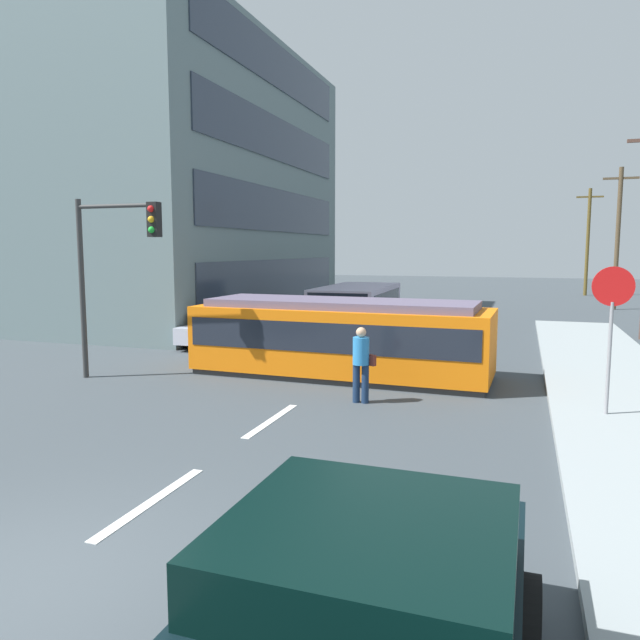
# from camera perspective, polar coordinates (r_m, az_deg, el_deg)

# --- Properties ---
(ground_plane) EXTENTS (120.00, 120.00, 0.00)m
(ground_plane) POSITION_cam_1_polar(r_m,az_deg,el_deg) (15.53, 1.23, -5.65)
(ground_plane) COLOR #3A4248
(lane_stripe_1) EXTENTS (0.16, 2.40, 0.01)m
(lane_stripe_1) POSITION_cam_1_polar(r_m,az_deg,el_deg) (8.59, -15.78, -16.37)
(lane_stripe_1) COLOR silver
(lane_stripe_1) RESTS_ON ground
(lane_stripe_2) EXTENTS (0.16, 2.40, 0.01)m
(lane_stripe_2) POSITION_cam_1_polar(r_m,az_deg,el_deg) (11.90, -4.67, -9.54)
(lane_stripe_2) COLOR silver
(lane_stripe_2) RESTS_ON ground
(lane_stripe_3) EXTENTS (0.16, 2.40, 0.01)m
(lane_stripe_3) POSITION_cam_1_polar(r_m,az_deg,el_deg) (21.67, 6.38, -2.12)
(lane_stripe_3) COLOR silver
(lane_stripe_3) RESTS_ON ground
(lane_stripe_4) EXTENTS (0.16, 2.40, 0.01)m
(lane_stripe_4) POSITION_cam_1_polar(r_m,az_deg,el_deg) (27.51, 9.07, -0.27)
(lane_stripe_4) COLOR silver
(lane_stripe_4) RESTS_ON ground
(corner_building) EXTENTS (15.41, 17.70, 12.80)m
(corner_building) POSITION_cam_1_polar(r_m,az_deg,el_deg) (31.87, -17.15, 12.00)
(corner_building) COLOR slate
(corner_building) RESTS_ON ground
(streetcar_tram) EXTENTS (7.85, 2.75, 2.03)m
(streetcar_tram) POSITION_cam_1_polar(r_m,az_deg,el_deg) (15.75, 2.00, -1.60)
(streetcar_tram) COLOR orange
(streetcar_tram) RESTS_ON ground
(city_bus) EXTENTS (2.65, 5.96, 1.86)m
(city_bus) POSITION_cam_1_polar(r_m,az_deg,el_deg) (24.23, 3.54, 1.39)
(city_bus) COLOR #B4A9C5
(city_bus) RESTS_ON ground
(pedestrian_crossing) EXTENTS (0.51, 0.36, 1.67)m
(pedestrian_crossing) POSITION_cam_1_polar(r_m,az_deg,el_deg) (13.01, 3.97, -3.86)
(pedestrian_crossing) COLOR #172A49
(pedestrian_crossing) RESTS_ON ground
(parked_sedan_mid) EXTENTS (2.14, 4.64, 1.19)m
(parked_sedan_mid) POSITION_cam_1_polar(r_m,az_deg,el_deg) (21.46, -8.68, -0.57)
(parked_sedan_mid) COLOR silver
(parked_sedan_mid) RESTS_ON ground
(stop_sign) EXTENTS (0.76, 0.07, 2.88)m
(stop_sign) POSITION_cam_1_polar(r_m,az_deg,el_deg) (12.73, 26.14, 0.91)
(stop_sign) COLOR gray
(stop_sign) RESTS_ON sidewalk_curb_right
(traffic_light_mast) EXTENTS (2.45, 0.33, 4.61)m
(traffic_light_mast) POSITION_cam_1_polar(r_m,az_deg,el_deg) (15.92, -19.24, 6.00)
(traffic_light_mast) COLOR #333333
(traffic_light_mast) RESTS_ON ground
(utility_pole_far) EXTENTS (1.80, 0.24, 7.78)m
(utility_pole_far) POSITION_cam_1_polar(r_m,az_deg,el_deg) (36.90, 26.59, 7.21)
(utility_pole_far) COLOR brown
(utility_pole_far) RESTS_ON ground
(utility_pole_distant) EXTENTS (1.80, 0.24, 7.66)m
(utility_pole_distant) POSITION_cam_1_polar(r_m,az_deg,el_deg) (47.32, 24.24, 7.00)
(utility_pole_distant) COLOR brown
(utility_pole_distant) RESTS_ON ground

